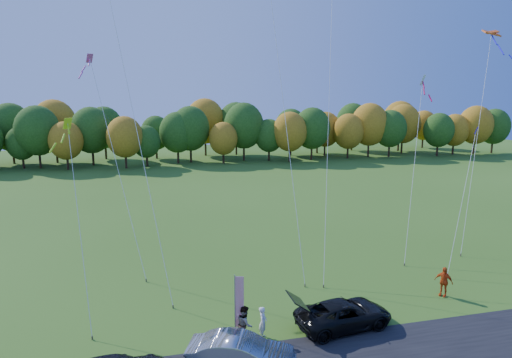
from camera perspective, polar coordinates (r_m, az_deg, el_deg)
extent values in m
plane|color=#335C18|center=(25.57, 3.38, -18.27)|extent=(160.00, 160.00, 0.00)
imported|color=black|center=(25.88, 10.93, -16.25)|extent=(5.54, 3.10, 1.46)
imported|color=#A8A7AC|center=(22.08, -1.86, -21.03)|extent=(5.22, 3.41, 1.62)
imported|color=silver|center=(24.43, 0.86, -17.49)|extent=(0.60, 0.72, 1.70)
imported|color=gray|center=(24.04, -1.40, -17.67)|extent=(0.86, 1.04, 1.94)
imported|color=#D84714|center=(30.93, 22.40, -11.76)|extent=(1.02, 1.15, 1.87)
cylinder|color=#999999|center=(23.70, -2.65, -15.88)|extent=(0.06, 0.06, 3.59)
cube|color=red|center=(23.51, -2.09, -15.12)|extent=(0.44, 0.16, 2.69)
cube|color=navy|center=(23.11, -2.12, -12.88)|extent=(0.44, 0.15, 0.70)
cylinder|color=#4C3F33|center=(28.01, -10.33, -15.41)|extent=(0.08, 0.08, 0.20)
cylinder|color=#4C3F33|center=(30.40, 8.44, -13.10)|extent=(0.08, 0.08, 0.20)
cylinder|color=#4C3F33|center=(30.36, 6.14, -13.08)|extent=(0.08, 0.08, 0.20)
cylinder|color=#4C3F33|center=(38.48, 24.22, -8.67)|extent=(0.08, 0.08, 0.20)
cube|color=#F2591A|center=(45.41, 27.38, 15.87)|extent=(3.41, 1.18, 1.29)
cylinder|color=#4C3F33|center=(26.01, -19.80, -18.17)|extent=(0.08, 0.08, 0.20)
cube|color=#C5E217|center=(28.53, -22.50, 6.44)|extent=(1.09, 1.09, 1.29)
cylinder|color=#4C3F33|center=(35.10, 18.05, -10.13)|extent=(0.08, 0.08, 0.20)
cube|color=silver|center=(40.30, 20.12, 11.54)|extent=(1.44, 1.44, 1.71)
cylinder|color=#4C3F33|center=(31.76, -13.57, -12.20)|extent=(0.08, 0.08, 0.20)
cube|color=#D24682|center=(35.98, -20.09, 13.99)|extent=(1.09, 1.09, 1.29)
cylinder|color=#4C3F33|center=(33.91, 22.77, -11.25)|extent=(0.08, 0.08, 0.20)
cube|color=#350CA8|center=(37.05, 25.83, 5.49)|extent=(0.91, 0.91, 1.07)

